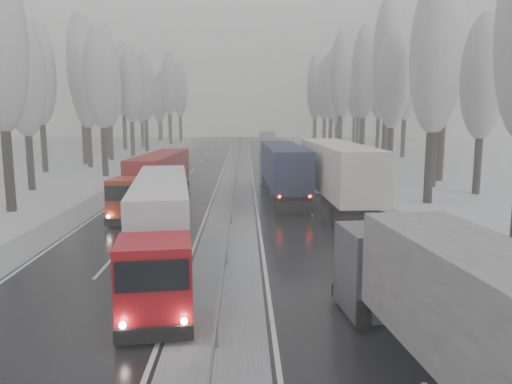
{
  "coord_description": "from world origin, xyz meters",
  "views": [
    {
      "loc": [
        0.82,
        -9.35,
        6.64
      ],
      "look_at": [
        1.48,
        18.59,
        2.2
      ],
      "focal_mm": 35.0,
      "sensor_mm": 36.0,
      "label": 1
    }
  ],
  "objects_px": {
    "truck_red_white": "(161,217)",
    "truck_grey_tarp": "(506,340)",
    "truck_blue_box": "(282,167)",
    "truck_cream_box": "(334,170)",
    "box_truck_distant": "(267,139)",
    "truck_red_red": "(157,176)"
  },
  "relations": [
    {
      "from": "truck_red_white",
      "to": "truck_grey_tarp",
      "type": "bearing_deg",
      "value": -62.08
    },
    {
      "from": "truck_grey_tarp",
      "to": "truck_red_white",
      "type": "height_order",
      "value": "truck_grey_tarp"
    },
    {
      "from": "truck_blue_box",
      "to": "truck_red_white",
      "type": "relative_size",
      "value": 1.14
    },
    {
      "from": "truck_cream_box",
      "to": "box_truck_distant",
      "type": "relative_size",
      "value": 2.12
    },
    {
      "from": "truck_blue_box",
      "to": "box_truck_distant",
      "type": "bearing_deg",
      "value": 86.76
    },
    {
      "from": "truck_cream_box",
      "to": "truck_red_white",
      "type": "height_order",
      "value": "truck_cream_box"
    },
    {
      "from": "truck_grey_tarp",
      "to": "box_truck_distant",
      "type": "bearing_deg",
      "value": 84.26
    },
    {
      "from": "truck_blue_box",
      "to": "truck_cream_box",
      "type": "bearing_deg",
      "value": -54.65
    },
    {
      "from": "box_truck_distant",
      "to": "truck_red_red",
      "type": "xyz_separation_m",
      "value": [
        -11.01,
        -63.62,
        0.52
      ]
    },
    {
      "from": "truck_grey_tarp",
      "to": "truck_cream_box",
      "type": "distance_m",
      "value": 25.47
    },
    {
      "from": "truck_grey_tarp",
      "to": "truck_red_white",
      "type": "distance_m",
      "value": 15.1
    },
    {
      "from": "truck_red_white",
      "to": "truck_red_red",
      "type": "distance_m",
      "value": 15.14
    },
    {
      "from": "truck_grey_tarp",
      "to": "truck_cream_box",
      "type": "xyz_separation_m",
      "value": [
        1.16,
        25.44,
        0.45
      ]
    },
    {
      "from": "truck_red_white",
      "to": "truck_red_red",
      "type": "height_order",
      "value": "truck_red_white"
    },
    {
      "from": "truck_blue_box",
      "to": "truck_red_red",
      "type": "relative_size",
      "value": 1.16
    },
    {
      "from": "truck_grey_tarp",
      "to": "truck_blue_box",
      "type": "xyz_separation_m",
      "value": [
        -2.15,
        29.83,
        0.22
      ]
    },
    {
      "from": "box_truck_distant",
      "to": "truck_red_red",
      "type": "bearing_deg",
      "value": -102.04
    },
    {
      "from": "truck_cream_box",
      "to": "truck_red_red",
      "type": "height_order",
      "value": "truck_cream_box"
    },
    {
      "from": "truck_red_red",
      "to": "truck_red_white",
      "type": "bearing_deg",
      "value": -75.24
    },
    {
      "from": "truck_grey_tarp",
      "to": "box_truck_distant",
      "type": "distance_m",
      "value": 90.8
    },
    {
      "from": "truck_cream_box",
      "to": "box_truck_distant",
      "type": "height_order",
      "value": "truck_cream_box"
    },
    {
      "from": "truck_blue_box",
      "to": "truck_red_red",
      "type": "distance_m",
      "value": 9.76
    }
  ]
}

